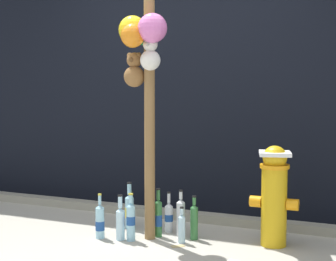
# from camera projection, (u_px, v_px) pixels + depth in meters

# --- Properties ---
(ground_plane) EXTENTS (14.00, 14.00, 0.00)m
(ground_plane) POSITION_uv_depth(u_px,v_px,m) (108.00, 256.00, 3.77)
(ground_plane) COLOR #ADA899
(building_wall) EXTENTS (10.00, 0.20, 3.67)m
(building_wall) POSITION_uv_depth(u_px,v_px,m) (186.00, 31.00, 5.14)
(building_wall) COLOR black
(building_wall) RESTS_ON ground_plane
(curb_strip) EXTENTS (8.00, 0.12, 0.08)m
(curb_strip) POSITION_uv_depth(u_px,v_px,m) (168.00, 214.00, 4.85)
(curb_strip) COLOR gray
(curb_strip) RESTS_ON ground_plane
(memorial_post) EXTENTS (0.59, 0.52, 3.08)m
(memorial_post) POSITION_uv_depth(u_px,v_px,m) (144.00, 21.00, 4.01)
(memorial_post) COLOR olive
(memorial_post) RESTS_ON ground_plane
(fire_hydrant) EXTENTS (0.38, 0.29, 0.80)m
(fire_hydrant) POSITION_uv_depth(u_px,v_px,m) (274.00, 193.00, 3.98)
(fire_hydrant) COLOR gold
(fire_hydrant) RESTS_ON ground_plane
(bottle_0) EXTENTS (0.07, 0.07, 0.40)m
(bottle_0) POSITION_uv_depth(u_px,v_px,m) (181.00, 217.00, 4.25)
(bottle_0) COLOR silver
(bottle_0) RESTS_ON ground_plane
(bottle_1) EXTENTS (0.06, 0.06, 0.30)m
(bottle_1) POSITION_uv_depth(u_px,v_px,m) (182.00, 228.00, 4.07)
(bottle_1) COLOR #B2DBEA
(bottle_1) RESTS_ON ground_plane
(bottle_2) EXTENTS (0.08, 0.08, 0.42)m
(bottle_2) POSITION_uv_depth(u_px,v_px,m) (130.00, 210.00, 4.49)
(bottle_2) COLOR #93CCE0
(bottle_2) RESTS_ON ground_plane
(bottle_3) EXTENTS (0.06, 0.06, 0.37)m
(bottle_3) POSITION_uv_depth(u_px,v_px,m) (194.00, 221.00, 4.16)
(bottle_3) COLOR #337038
(bottle_3) RESTS_ON ground_plane
(bottle_4) EXTENTS (0.07, 0.07, 0.40)m
(bottle_4) POSITION_uv_depth(u_px,v_px,m) (131.00, 220.00, 4.12)
(bottle_4) COLOR #93CCE0
(bottle_4) RESTS_ON ground_plane
(bottle_5) EXTENTS (0.08, 0.08, 0.38)m
(bottle_5) POSITION_uv_depth(u_px,v_px,m) (100.00, 222.00, 4.19)
(bottle_5) COLOR #93CCE0
(bottle_5) RESTS_ON ground_plane
(bottle_6) EXTENTS (0.07, 0.07, 0.35)m
(bottle_6) POSITION_uv_depth(u_px,v_px,m) (169.00, 217.00, 4.38)
(bottle_6) COLOR silver
(bottle_6) RESTS_ON ground_plane
(bottle_7) EXTENTS (0.06, 0.06, 0.41)m
(bottle_7) POSITION_uv_depth(u_px,v_px,m) (158.00, 217.00, 4.23)
(bottle_7) COLOR #337038
(bottle_7) RESTS_ON ground_plane
(bottle_8) EXTENTS (0.07, 0.07, 0.38)m
(bottle_8) POSITION_uv_depth(u_px,v_px,m) (120.00, 222.00, 4.14)
(bottle_8) COLOR #B2DBEA
(bottle_8) RESTS_ON ground_plane
(litter_0) EXTENTS (0.12, 0.12, 0.01)m
(litter_0) POSITION_uv_depth(u_px,v_px,m) (178.00, 246.00, 3.98)
(litter_0) COLOR tan
(litter_0) RESTS_ON ground_plane
(litter_1) EXTENTS (0.09, 0.08, 0.01)m
(litter_1) POSITION_uv_depth(u_px,v_px,m) (233.00, 261.00, 3.64)
(litter_1) COLOR silver
(litter_1) RESTS_ON ground_plane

